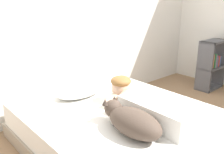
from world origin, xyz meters
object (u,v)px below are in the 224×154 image
(dog, at_px, (132,121))
(coffee_cup, at_px, (118,91))
(cell_phone, at_px, (122,127))
(pillow, at_px, (80,91))
(person_lying, at_px, (149,103))
(bookshelf, at_px, (211,64))
(bed, at_px, (125,131))

(dog, height_order, coffee_cup, dog)
(dog, relative_size, cell_phone, 4.11)
(dog, bearing_deg, pillow, 81.49)
(person_lying, height_order, dog, person_lying)
(pillow, distance_m, cell_phone, 0.79)
(dog, relative_size, coffee_cup, 4.60)
(cell_phone, height_order, bookshelf, bookshelf)
(pillow, xyz_separation_m, coffee_cup, (0.33, -0.24, -0.02))
(pillow, relative_size, cell_phone, 3.71)
(cell_phone, distance_m, bookshelf, 2.35)
(bed, bearing_deg, dog, -127.08)
(bed, bearing_deg, cell_phone, -141.48)
(cell_phone, bearing_deg, dog, -89.56)
(person_lying, xyz_separation_m, dog, (-0.34, -0.12, -0.00))
(pillow, height_order, bookshelf, bookshelf)
(bed, distance_m, coffee_cup, 0.51)
(bed, xyz_separation_m, coffee_cup, (0.27, 0.38, 0.22))
(person_lying, height_order, coffee_cup, person_lying)
(pillow, height_order, cell_phone, pillow)
(dog, height_order, bookshelf, bookshelf)
(cell_phone, relative_size, bookshelf, 0.19)
(cell_phone, bearing_deg, bed, 38.52)
(dog, bearing_deg, bookshelf, 13.56)
(person_lying, xyz_separation_m, bookshelf, (1.96, 0.44, -0.08))
(dog, bearing_deg, bed, 52.92)
(bed, height_order, pillow, pillow)
(bed, bearing_deg, coffee_cup, 54.98)
(coffee_cup, height_order, bookshelf, bookshelf)
(dog, xyz_separation_m, bookshelf, (2.30, 0.56, -0.08))
(cell_phone, bearing_deg, person_lying, 1.98)
(pillow, bearing_deg, person_lying, -74.81)
(person_lying, bearing_deg, coffee_cup, 76.60)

